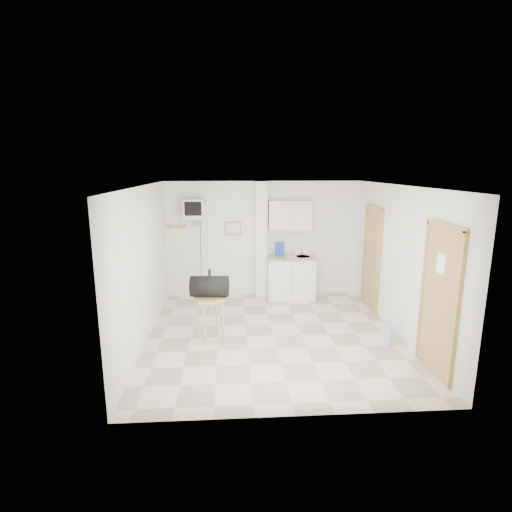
{
  "coord_description": "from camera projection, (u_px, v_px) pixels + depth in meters",
  "views": [
    {
      "loc": [
        -0.71,
        -6.27,
        2.79
      ],
      "look_at": [
        -0.26,
        0.6,
        1.25
      ],
      "focal_mm": 28.0,
      "sensor_mm": 36.0,
      "label": 1
    }
  ],
  "objects": [
    {
      "name": "kitchenette",
      "position": [
        290.0,
        261.0,
        8.57
      ],
      "size": [
        1.03,
        0.58,
        2.1
      ],
      "color": "white",
      "rests_on": "ground"
    },
    {
      "name": "crt_television",
      "position": [
        194.0,
        209.0,
        8.21
      ],
      "size": [
        0.44,
        0.45,
        2.15
      ],
      "color": "slate",
      "rests_on": "ground"
    },
    {
      "name": "duffel_bag",
      "position": [
        210.0,
        286.0,
        6.4
      ],
      "size": [
        0.63,
        0.38,
        0.45
      ],
      "rotation": [
        0.0,
        0.0,
        -0.07
      ],
      "color": "black",
      "rests_on": "round_table"
    },
    {
      "name": "water_bottle",
      "position": [
        388.0,
        334.0,
        6.38
      ],
      "size": [
        0.13,
        0.13,
        0.38
      ],
      "color": "#99B0CB",
      "rests_on": "ground"
    },
    {
      "name": "ground",
      "position": [
        274.0,
        335.0,
        6.76
      ],
      "size": [
        4.5,
        4.5,
        0.0
      ],
      "primitive_type": "plane",
      "color": "beige",
      "rests_on": "ground"
    },
    {
      "name": "room_envelope",
      "position": [
        289.0,
        245.0,
        6.52
      ],
      "size": [
        4.24,
        4.54,
        2.55
      ],
      "color": "white",
      "rests_on": "ground"
    },
    {
      "name": "round_table",
      "position": [
        210.0,
        305.0,
        6.43
      ],
      "size": [
        0.53,
        0.53,
        0.75
      ],
      "rotation": [
        0.0,
        0.0,
        -0.41
      ],
      "color": "#B0854F",
      "rests_on": "ground"
    }
  ]
}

